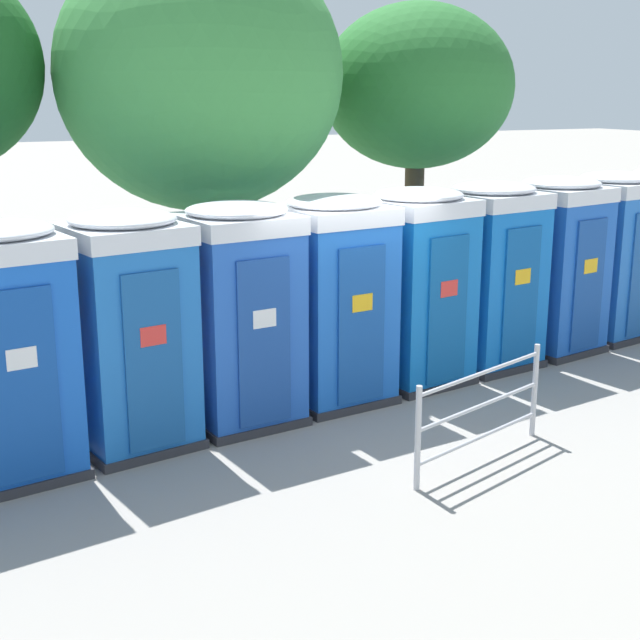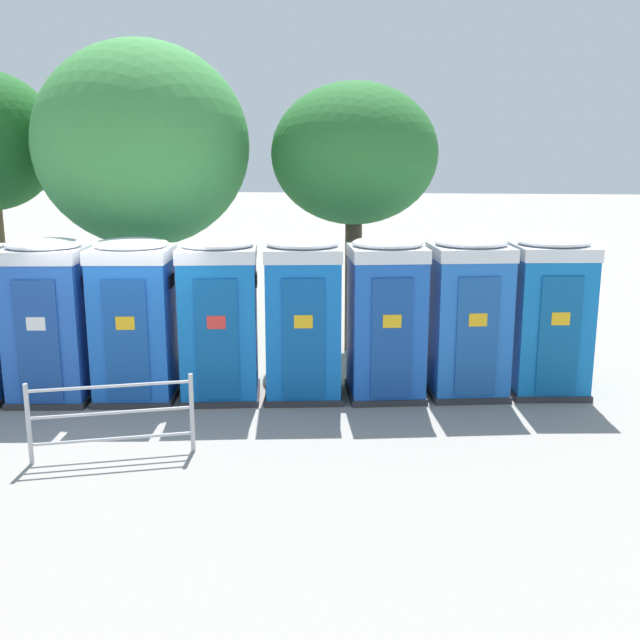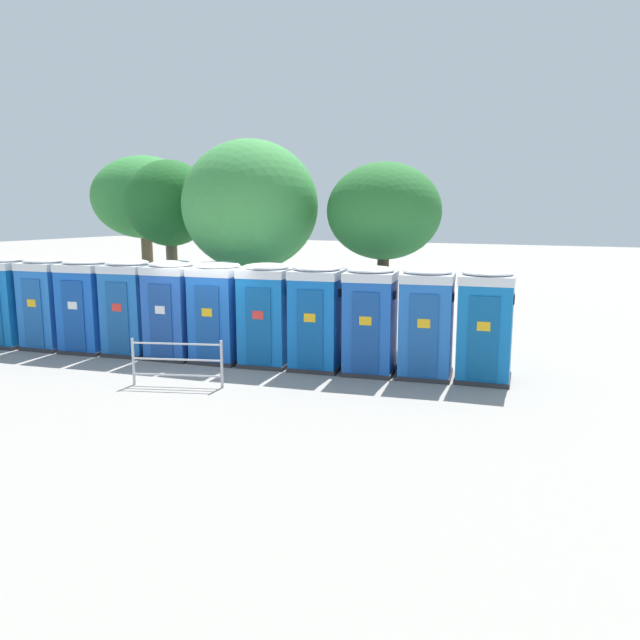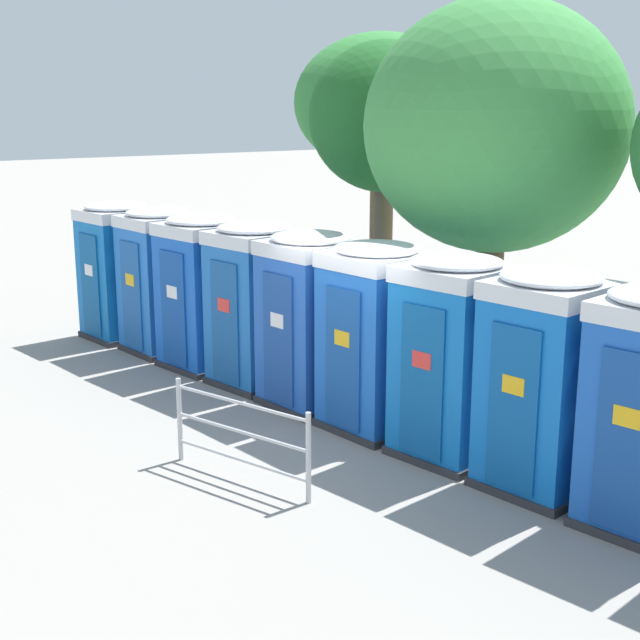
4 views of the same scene
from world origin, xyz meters
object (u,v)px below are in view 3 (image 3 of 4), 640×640
portapotty_10 (485,325)px  street_tree_0 (170,205)px  portapotty_2 (87,305)px  portapotty_1 (48,303)px  portapotty_8 (370,319)px  street_tree_2 (145,198)px  portapotty_5 (219,312)px  portapotty_6 (267,314)px  portapotty_7 (317,317)px  portapotty_4 (173,309)px  portapotty_3 (130,307)px  portapotty_9 (426,322)px  portapotty_0 (8,301)px  street_tree_1 (250,206)px  street_tree_3 (384,212)px  event_barrier (177,361)px

portapotty_10 → street_tree_0: 11.09m
portapotty_2 → portapotty_10: size_ratio=1.00×
portapotty_1 → portapotty_10: size_ratio=1.00×
portapotty_8 → street_tree_2: bearing=155.6°
portapotty_5 → portapotty_10: 6.53m
portapotty_6 → portapotty_1: bearing=-171.9°
portapotty_7 → portapotty_1: bearing=-171.8°
portapotty_4 → portapotty_8: bearing=8.0°
portapotty_3 → portapotty_9: 7.84m
portapotty_0 → portapotty_1: size_ratio=1.00×
portapotty_9 → street_tree_1: 6.71m
portapotty_4 → street_tree_3: (4.47, 3.53, 2.47)m
portapotty_8 → street_tree_1: 5.71m
portapotty_8 → portapotty_1: bearing=-171.9°
portapotty_10 → event_barrier: portapotty_10 is taller
portapotty_4 → portapotty_6: size_ratio=1.00×
portapotty_10 → street_tree_2: street_tree_2 is taller
portapotty_0 → street_tree_2: bearing=94.0°
street_tree_2 → street_tree_3: (10.08, -2.08, -0.49)m
street_tree_0 → event_barrier: 8.02m
street_tree_2 → portapotty_0: bearing=-86.0°
portapotty_0 → street_tree_1: size_ratio=0.44×
portapotty_2 → portapotty_6: same height
portapotty_0 → street_tree_3: street_tree_3 is taller
portapotty_0 → portapotty_2: size_ratio=1.00×
portapotty_2 → street_tree_0: (-0.18, 3.89, 2.70)m
portapotty_5 → street_tree_0: size_ratio=0.47×
event_barrier → portapotty_10: bearing=29.4°
portapotty_9 → portapotty_7: bearing=-171.1°
street_tree_1 → street_tree_3: (3.87, 0.61, -0.16)m
portapotty_0 → portapotty_8: (10.34, 1.54, 0.00)m
portapotty_4 → street_tree_2: bearing=135.0°
street_tree_3 → portapotty_6: bearing=-120.9°
portapotty_0 → portapotty_9: bearing=8.7°
portapotty_8 → street_tree_2: 12.20m
portapotty_1 → event_barrier: size_ratio=1.30×
portapotty_7 → portapotty_10: bearing=9.2°
street_tree_0 → portapotty_7: bearing=-23.8°
portapotty_3 → portapotty_5: bearing=7.5°
portapotty_3 → portapotty_9: same height
portapotty_8 → event_barrier: bearing=-139.4°
portapotty_5 → portapotty_6: bearing=8.5°
portapotty_5 → portapotty_8: 3.92m
street_tree_0 → event_barrier: (4.56, -5.65, -3.41)m
portapotty_2 → portapotty_10: same height
street_tree_3 → event_barrier: size_ratio=2.60×
portapotty_3 → portapotty_9: size_ratio=1.00×
portapotty_6 → street_tree_1: 4.16m
portapotty_8 → street_tree_3: bearing=104.1°
portapotty_8 → portapotty_10: (2.57, 0.46, -0.00)m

